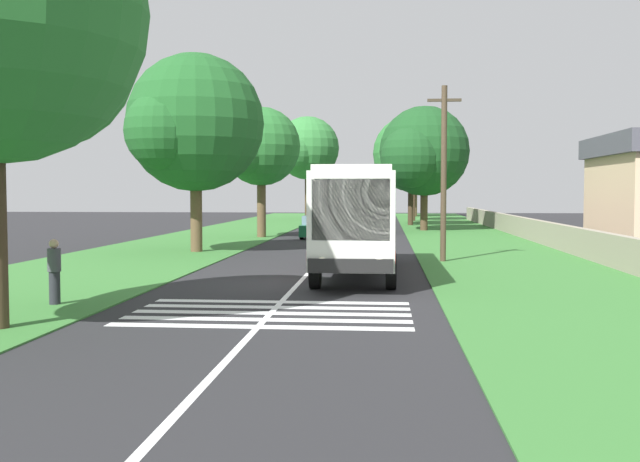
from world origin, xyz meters
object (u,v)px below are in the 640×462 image
at_px(roadside_tree_right_3, 410,156).
at_px(trailing_car_0, 316,228).
at_px(roadside_tree_right_0, 413,164).
at_px(coach_bus, 358,214).
at_px(utility_pole, 444,171).
at_px(roadside_tree_left_3, 260,149).
at_px(trailing_car_2, 331,219).
at_px(roadside_tree_left_2, 193,126).
at_px(pedestrian, 54,271).
at_px(roadside_tree_left_1, 306,150).
at_px(roadside_tree_right_2, 412,148).
at_px(roadside_tree_right_1, 422,153).
at_px(trailing_car_1, 374,224).

bearing_deg(roadside_tree_right_3, trailing_car_0, 160.35).
bearing_deg(roadside_tree_right_0, coach_bus, 175.89).
bearing_deg(utility_pole, trailing_car_0, 23.87).
xyz_separation_m(coach_bus, roadside_tree_left_3, (20.47, 7.03, 3.53)).
height_order(trailing_car_2, utility_pole, utility_pole).
bearing_deg(roadside_tree_left_3, roadside_tree_left_2, 173.75).
bearing_deg(pedestrian, trailing_car_0, -8.51).
distance_m(roadside_tree_left_1, roadside_tree_right_2, 10.94).
xyz_separation_m(trailing_car_0, roadside_tree_right_0, (40.26, -7.71, 5.50)).
bearing_deg(pedestrian, roadside_tree_left_3, -1.07).
bearing_deg(roadside_tree_left_1, trailing_car_0, -172.68).
distance_m(roadside_tree_left_3, pedestrian, 28.74).
height_order(trailing_car_0, roadside_tree_right_1, roadside_tree_right_1).
xyz_separation_m(trailing_car_0, roadside_tree_left_1, (29.13, 3.74, 6.58)).
distance_m(roadside_tree_right_1, pedestrian, 39.13).
xyz_separation_m(roadside_tree_right_0, pedestrian, (-68.26, 11.89, -5.25)).
distance_m(trailing_car_0, roadside_tree_right_1, 12.68).
height_order(roadside_tree_left_3, roadside_tree_right_0, roadside_tree_right_0).
bearing_deg(roadside_tree_right_1, utility_pole, 179.25).
distance_m(roadside_tree_right_2, roadside_tree_right_3, 9.44).
bearing_deg(roadside_tree_right_1, trailing_car_1, 129.18).
bearing_deg(utility_pole, roadside_tree_right_0, -0.96).
height_order(roadside_tree_right_0, pedestrian, roadside_tree_right_0).
relative_size(trailing_car_2, roadside_tree_right_2, 0.42).
height_order(roadside_tree_right_0, roadside_tree_right_3, roadside_tree_right_3).
relative_size(trailing_car_2, roadside_tree_right_3, 0.45).
distance_m(utility_pole, pedestrian, 17.02).
bearing_deg(roadside_tree_right_1, roadside_tree_left_3, 129.32).
relative_size(roadside_tree_left_2, roadside_tree_right_0, 1.00).
bearing_deg(roadside_tree_left_2, trailing_car_2, -10.84).
xyz_separation_m(roadside_tree_left_3, utility_pole, (-15.65, -10.43, -1.85)).
bearing_deg(roadside_tree_right_1, roadside_tree_right_0, -1.13).
bearing_deg(trailing_car_1, roadside_tree_left_1, 17.71).
xyz_separation_m(roadside_tree_left_1, roadside_tree_left_3, (-28.79, -0.09, -1.56)).
relative_size(coach_bus, trailing_car_1, 2.60).
bearing_deg(roadside_tree_left_3, roadside_tree_right_1, -50.68).
height_order(trailing_car_2, roadside_tree_left_2, roadside_tree_left_2).
bearing_deg(roadside_tree_right_3, roadside_tree_left_3, 150.39).
xyz_separation_m(roadside_tree_left_1, utility_pole, (-44.45, -10.52, -3.41)).
height_order(roadside_tree_right_2, utility_pole, roadside_tree_right_2).
height_order(roadside_tree_left_1, roadside_tree_left_3, roadside_tree_left_1).
relative_size(trailing_car_2, pedestrian, 2.54).
height_order(roadside_tree_left_2, utility_pole, roadside_tree_left_2).
distance_m(coach_bus, roadside_tree_left_2, 12.77).
xyz_separation_m(roadside_tree_left_1, roadside_tree_left_2, (-40.41, 1.18, -1.11)).
bearing_deg(roadside_tree_left_1, coach_bus, -171.78).
relative_size(roadside_tree_right_2, utility_pole, 1.39).
distance_m(trailing_car_0, roadside_tree_left_1, 30.10).
distance_m(trailing_car_0, utility_pole, 17.04).
bearing_deg(utility_pole, trailing_car_1, 8.48).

